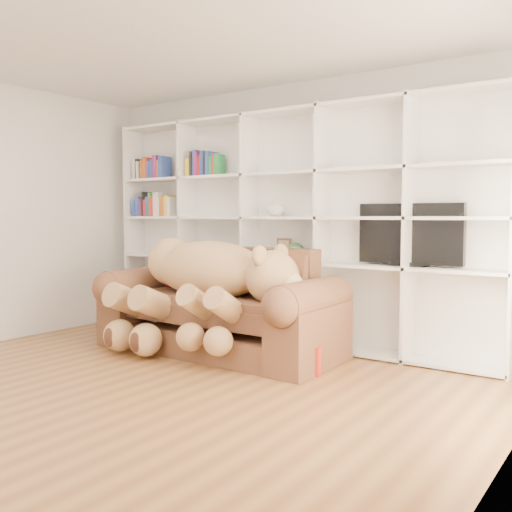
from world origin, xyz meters
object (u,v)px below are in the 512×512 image
Objects in this scene: gift_box at (305,357)px; tv at (410,235)px; sofa at (221,313)px; teddy_bear at (203,281)px.

tv is at bearing 56.42° from gift_box.
tv reaches higher than sofa.
teddy_bear is 6.23× the size of gift_box.
teddy_bear is 1.93× the size of tv.
tv is (0.58, 0.88, 1.02)m from gift_box.
gift_box is at bearing -8.79° from sofa.
teddy_bear is 1.96m from tv.
tv is at bearing 23.82° from sofa.
teddy_bear is at bearing -151.27° from tv.
gift_box is (1.04, -0.16, -0.26)m from sofa.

